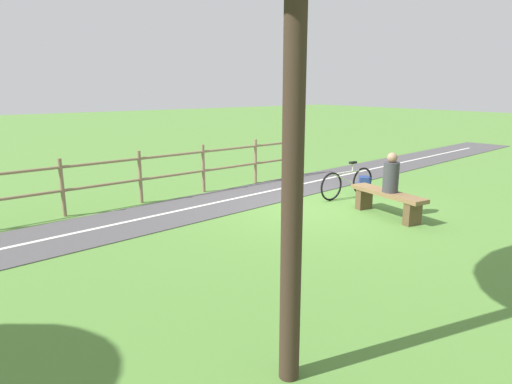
# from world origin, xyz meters

# --- Properties ---
(ground_plane) EXTENTS (80.00, 80.00, 0.00)m
(ground_plane) POSITION_xyz_m (0.00, 0.00, 0.00)
(ground_plane) COLOR #548438
(paved_path) EXTENTS (5.39, 36.01, 0.02)m
(paved_path) POSITION_xyz_m (1.24, 4.00, 0.01)
(paved_path) COLOR #4C494C
(paved_path) RESTS_ON ground_plane
(path_centre_line) EXTENTS (3.25, 31.85, 0.00)m
(path_centre_line) POSITION_xyz_m (1.24, 4.00, 0.02)
(path_centre_line) COLOR silver
(path_centre_line) RESTS_ON paved_path
(bench) EXTENTS (1.78, 0.60, 0.52)m
(bench) POSITION_xyz_m (-1.45, -0.69, 0.35)
(bench) COLOR brown
(bench) RESTS_ON ground_plane
(person_seated) EXTENTS (0.34, 0.34, 0.79)m
(person_seated) POSITION_xyz_m (-1.50, -0.68, 0.87)
(person_seated) COLOR #38383D
(person_seated) RESTS_ON bench
(bicycle) EXTENTS (0.08, 1.71, 0.84)m
(bicycle) POSITION_xyz_m (0.11, -1.26, 0.35)
(bicycle) COLOR black
(bicycle) RESTS_ON ground_plane
(backpack) EXTENTS (0.41, 0.41, 0.38)m
(backpack) POSITION_xyz_m (0.24, -2.03, 0.19)
(backpack) COLOR navy
(backpack) RESTS_ON ground_plane
(fence_roadside) EXTENTS (0.89, 15.13, 1.18)m
(fence_roadside) POSITION_xyz_m (2.41, 5.35, 0.70)
(fence_roadside) COLOR #847051
(fence_roadside) RESTS_ON ground_plane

